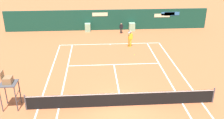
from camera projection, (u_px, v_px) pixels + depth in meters
ground_plane at (121, 101)px, 16.76m from camera, size 80.00×80.00×0.01m
tennis_net at (122, 99)px, 16.03m from camera, size 12.10×0.10×1.07m
sponsor_back_wall at (108, 20)px, 31.28m from camera, size 25.00×1.02×2.53m
umpire_chair at (8, 83)px, 15.41m from camera, size 1.00×1.00×2.55m
player_on_baseline at (130, 38)px, 25.76m from camera, size 0.61×0.73×1.88m
ball_kid_centre_post at (121, 28)px, 30.11m from camera, size 0.42×0.18×1.26m
tennis_ball_by_sideline at (135, 54)px, 24.16m from camera, size 0.07×0.07×0.07m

